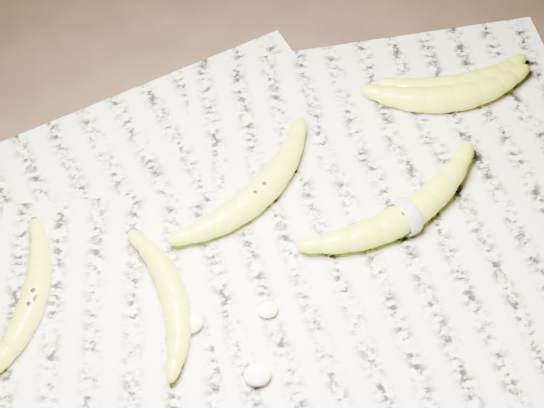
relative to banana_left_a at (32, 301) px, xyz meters
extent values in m
plane|color=black|center=(0.31, 0.01, -0.02)|extent=(3.00, 3.00, 0.00)
cube|color=#A39F8C|center=(0.32, 0.02, -0.02)|extent=(0.90, 0.70, 0.01)
torus|color=white|center=(0.48, 0.00, 0.00)|extent=(0.02, 0.05, 0.05)
ellipsoid|color=beige|center=(0.18, -0.07, -0.01)|extent=(0.03, 0.03, 0.02)
ellipsoid|color=beige|center=(0.25, -0.16, -0.01)|extent=(0.03, 0.03, 0.02)
ellipsoid|color=beige|center=(0.28, -0.08, -0.01)|extent=(0.03, 0.02, 0.02)
camera|label=1|loc=(0.19, -0.42, 0.86)|focal=50.00mm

